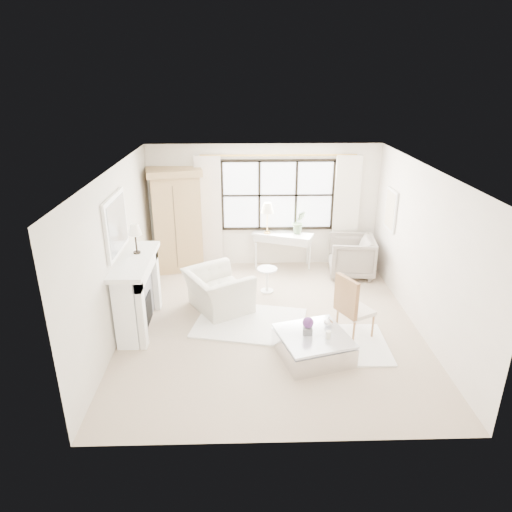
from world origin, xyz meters
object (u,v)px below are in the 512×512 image
object	(u,v)px
console_table	(282,250)
coffee_table	(313,346)
club_armchair	(218,291)
armoire	(177,220)

from	to	relation	value
console_table	coffee_table	bearing A→B (deg)	-65.80
console_table	club_armchair	xyz separation A→B (m)	(-1.34, -1.93, -0.03)
console_table	coffee_table	xyz separation A→B (m)	(0.19, -3.50, -0.22)
club_armchair	coffee_table	bearing A→B (deg)	-165.86
armoire	coffee_table	bearing A→B (deg)	-66.87
armoire	club_armchair	xyz separation A→B (m)	(0.95, -1.92, -0.77)
armoire	club_armchair	world-z (taller)	armoire
console_table	club_armchair	size ratio (longest dim) A/B	1.21
armoire	club_armchair	size ratio (longest dim) A/B	1.98
console_table	coffee_table	world-z (taller)	console_table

